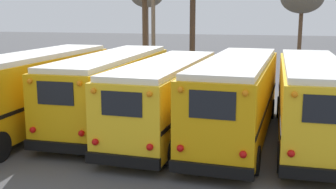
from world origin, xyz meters
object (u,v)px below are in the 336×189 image
school_bus_2 (167,95)px  school_bus_4 (311,98)px  school_bus_3 (237,96)px  utility_pole (153,25)px  school_bus_1 (113,86)px  school_bus_0 (33,89)px

school_bus_2 → school_bus_4: 5.76m
school_bus_3 → utility_pole: size_ratio=1.30×
school_bus_1 → school_bus_4: 8.66m
school_bus_4 → school_bus_3: bearing=-174.1°
school_bus_2 → school_bus_4: bearing=4.2°
school_bus_0 → school_bus_3: size_ratio=1.02×
school_bus_4 → utility_pole: (-10.30, 13.30, 2.36)m
school_bus_2 → school_bus_4: (5.75, 0.42, 0.08)m
school_bus_0 → school_bus_2: school_bus_0 is taller
school_bus_3 → school_bus_4: 2.89m
school_bus_3 → utility_pole: bearing=118.6°
utility_pole → school_bus_4: bearing=-52.2°
school_bus_3 → school_bus_1: bearing=169.2°
school_bus_1 → school_bus_2: bearing=-23.0°
school_bus_2 → school_bus_4: size_ratio=0.97×
school_bus_0 → school_bus_1: 3.50m
utility_pole → school_bus_0: bearing=-94.7°
school_bus_3 → utility_pole: utility_pole is taller
school_bus_1 → utility_pole: (-1.68, 12.51, 2.40)m
school_bus_0 → school_bus_2: 5.80m
school_bus_1 → school_bus_3: (5.75, -1.09, 0.05)m
school_bus_0 → school_bus_1: bearing=34.7°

